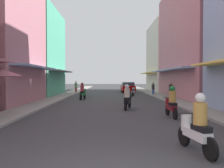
{
  "coord_description": "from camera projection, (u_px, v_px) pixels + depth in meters",
  "views": [
    {
      "loc": [
        -0.19,
        -3.74,
        1.94
      ],
      "look_at": [
        0.07,
        21.03,
        1.36
      ],
      "focal_mm": 36.99,
      "sensor_mm": 36.0,
      "label": 1
    }
  ],
  "objects": [
    {
      "name": "ground_plane",
      "position": [
        111.0,
        96.0,
        26.03
      ],
      "size": [
        115.49,
        115.49,
        0.0
      ],
      "primitive_type": "plane",
      "color": "#38383A"
    },
    {
      "name": "sidewalk_left",
      "position": [
        64.0,
        95.0,
        25.97
      ],
      "size": [
        1.75,
        60.5,
        0.12
      ],
      "primitive_type": "cube",
      "color": "#9E9991",
      "rests_on": "ground"
    },
    {
      "name": "sidewalk_right",
      "position": [
        158.0,
        95.0,
        26.08
      ],
      "size": [
        1.75,
        60.5,
        0.12
      ],
      "primitive_type": "cube",
      "color": "gray",
      "rests_on": "ground"
    },
    {
      "name": "building_left_far",
      "position": [
        32.0,
        53.0,
        26.52
      ],
      "size": [
        7.05,
        9.06,
        9.78
      ],
      "color": "#4CB28C",
      "rests_on": "ground"
    },
    {
      "name": "building_right_mid",
      "position": [
        203.0,
        40.0,
        23.04
      ],
      "size": [
        7.05,
        13.51,
        11.59
      ],
      "color": "#B7727F",
      "rests_on": "ground"
    },
    {
      "name": "building_right_far",
      "position": [
        171.0,
        58.0,
        35.28
      ],
      "size": [
        7.05,
        9.58,
        10.21
      ],
      "color": "silver",
      "rests_on": "ground"
    },
    {
      "name": "motorbike_green",
      "position": [
        83.0,
        92.0,
        21.25
      ],
      "size": [
        0.58,
        1.8,
        1.58
      ],
      "color": "black",
      "rests_on": "ground"
    },
    {
      "name": "motorbike_silver",
      "position": [
        133.0,
        92.0,
        25.37
      ],
      "size": [
        0.61,
        1.79,
        0.96
      ],
      "color": "black",
      "rests_on": "ground"
    },
    {
      "name": "motorbike_white",
      "position": [
        196.0,
        126.0,
        5.98
      ],
      "size": [
        0.6,
        1.8,
        1.58
      ],
      "color": "black",
      "rests_on": "ground"
    },
    {
      "name": "motorbike_maroon",
      "position": [
        171.0,
        103.0,
        11.45
      ],
      "size": [
        0.55,
        1.81,
        1.58
      ],
      "color": "black",
      "rests_on": "ground"
    },
    {
      "name": "motorbike_black",
      "position": [
        128.0,
        98.0,
        14.5
      ],
      "size": [
        0.69,
        1.76,
        1.58
      ],
      "color": "black",
      "rests_on": "ground"
    },
    {
      "name": "parked_car",
      "position": [
        128.0,
        87.0,
        32.14
      ],
      "size": [
        1.85,
        4.14,
        1.45
      ],
      "color": "#8C0000",
      "rests_on": "ground"
    },
    {
      "name": "pedestrian_crossing",
      "position": [
        76.0,
        87.0,
        31.02
      ],
      "size": [
        0.34,
        0.34,
        1.61
      ],
      "color": "#99333F",
      "rests_on": "ground"
    },
    {
      "name": "pedestrian_midway",
      "position": [
        153.0,
        89.0,
        26.7
      ],
      "size": [
        0.34,
        0.34,
        1.54
      ],
      "color": "#334C8C",
      "rests_on": "ground"
    },
    {
      "name": "pedestrian_foreground",
      "position": [
        171.0,
        90.0,
        22.38
      ],
      "size": [
        0.34,
        0.34,
        1.62
      ],
      "color": "beige",
      "rests_on": "ground"
    }
  ]
}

